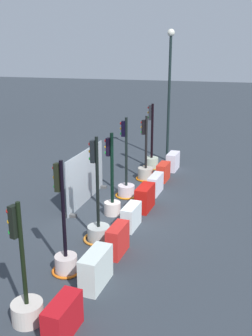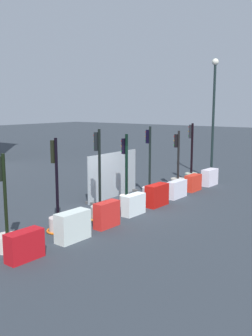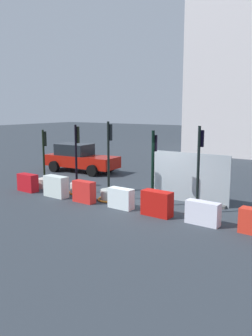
{
  "view_description": "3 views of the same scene",
  "coord_description": "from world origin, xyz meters",
  "views": [
    {
      "loc": [
        -11.93,
        -4.09,
        5.65
      ],
      "look_at": [
        1.18,
        -0.04,
        1.39
      ],
      "focal_mm": 41.14,
      "sensor_mm": 36.0,
      "label": 1
    },
    {
      "loc": [
        -12.12,
        -8.7,
        4.07
      ],
      "look_at": [
        0.63,
        0.58,
        1.46
      ],
      "focal_mm": 40.19,
      "sensor_mm": 36.0,
      "label": 2
    },
    {
      "loc": [
        6.72,
        -11.65,
        3.81
      ],
      "look_at": [
        -0.98,
        -0.28,
        1.48
      ],
      "focal_mm": 38.05,
      "sensor_mm": 36.0,
      "label": 3
    }
  ],
  "objects": [
    {
      "name": "traffic_light_4",
      "position": [
        1.85,
        0.16,
        0.51
      ],
      "size": [
        0.88,
        0.88,
        3.18
      ],
      "color": "silver",
      "rests_on": "ground_plane"
    },
    {
      "name": "street_lamp_post",
      "position": [
        7.44,
        -0.38,
        4.09
      ],
      "size": [
        0.36,
        0.36,
        6.58
      ],
      "color": "black",
      "rests_on": "ground_plane"
    },
    {
      "name": "ground_plane",
      "position": [
        0.0,
        0.0,
        0.0
      ],
      "size": [
        120.0,
        120.0,
        0.0
      ],
      "primitive_type": "plane",
      "color": "#2E353D"
    },
    {
      "name": "construction_barrier_3",
      "position": [
        -0.83,
        -0.84,
        0.39
      ],
      "size": [
        1.03,
        0.44,
        0.78
      ],
      "color": "white",
      "rests_on": "ground_plane"
    },
    {
      "name": "traffic_light_1",
      "position": [
        -3.87,
        0.06,
        0.51
      ],
      "size": [
        0.78,
        0.78,
        3.08
      ],
      "color": "beige",
      "rests_on": "ground_plane"
    },
    {
      "name": "traffic_light_6",
      "position": [
        5.89,
        0.1,
        0.55
      ],
      "size": [
        0.9,
        0.9,
        3.18
      ],
      "color": "#ADB8A2",
      "rests_on": "ground_plane"
    },
    {
      "name": "construction_barrier_6",
      "position": [
        4.18,
        -0.85,
        0.39
      ],
      "size": [
        1.0,
        0.47,
        0.78
      ],
      "color": "red",
      "rests_on": "ground_plane"
    },
    {
      "name": "construction_barrier_2",
      "position": [
        -2.58,
        -0.95,
        0.44
      ],
      "size": [
        0.99,
        0.42,
        0.88
      ],
      "color": "red",
      "rests_on": "ground_plane"
    },
    {
      "name": "traffic_light_5",
      "position": [
        4.09,
        -0.06,
        0.45
      ],
      "size": [
        0.89,
        0.89,
        2.89
      ],
      "color": "#B4AC9E",
      "rests_on": "ground_plane"
    },
    {
      "name": "construction_barrier_5",
      "position": [
        2.49,
        -0.89,
        0.39
      ],
      "size": [
        1.15,
        0.43,
        0.78
      ],
      "color": "silver",
      "rests_on": "ground_plane"
    },
    {
      "name": "construction_barrier_7",
      "position": [
        5.86,
        -0.98,
        0.42
      ],
      "size": [
        1.09,
        0.5,
        0.85
      ],
      "color": "white",
      "rests_on": "ground_plane"
    },
    {
      "name": "traffic_light_2",
      "position": [
        -1.95,
        -0.12,
        0.46
      ],
      "size": [
        0.96,
        0.96,
        3.26
      ],
      "color": "#AAB2AE",
      "rests_on": "ground_plane"
    },
    {
      "name": "construction_barrier_1",
      "position": [
        -4.19,
        -0.92,
        0.45
      ],
      "size": [
        1.15,
        0.52,
        0.91
      ],
      "color": "silver",
      "rests_on": "ground_plane"
    },
    {
      "name": "site_fence_panel",
      "position": [
        0.9,
        1.48,
        0.96
      ],
      "size": [
        3.41,
        0.5,
        2.03
      ],
      "color": "#96A3AB",
      "rests_on": "ground_plane"
    },
    {
      "name": "traffic_light_3",
      "position": [
        0.01,
        0.12,
        0.67
      ],
      "size": [
        0.58,
        0.58,
        2.96
      ],
      "color": "beige",
      "rests_on": "ground_plane"
    },
    {
      "name": "construction_barrier_0",
      "position": [
        -6.02,
        -0.91,
        0.4
      ],
      "size": [
        1.05,
        0.48,
        0.8
      ],
      "color": "red",
      "rests_on": "ground_plane"
    },
    {
      "name": "traffic_light_0",
      "position": [
        -5.88,
        0.01,
        0.51
      ],
      "size": [
        0.69,
        0.69,
        2.79
      ],
      "color": "beige",
      "rests_on": "ground_plane"
    },
    {
      "name": "construction_barrier_4",
      "position": [
        0.77,
        -0.89,
        0.45
      ],
      "size": [
        1.13,
        0.52,
        0.9
      ],
      "color": "#B8130E",
      "rests_on": "ground_plane"
    }
  ]
}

